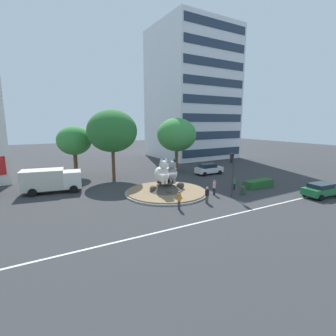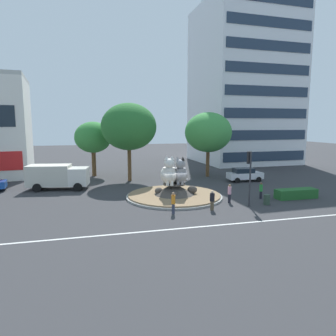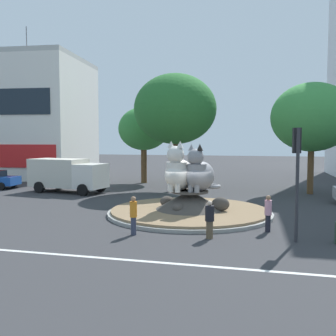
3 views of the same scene
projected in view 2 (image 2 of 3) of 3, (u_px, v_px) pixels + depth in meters
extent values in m
plane|color=#333335|center=(174.00, 197.00, 29.40)|extent=(160.00, 160.00, 0.00)
cube|color=silver|center=(208.00, 226.00, 21.06)|extent=(112.00, 0.20, 0.01)
cylinder|color=gray|center=(174.00, 196.00, 29.39)|extent=(9.28, 9.28, 0.18)
cylinder|color=#846B4C|center=(174.00, 195.00, 29.37)|extent=(8.91, 8.91, 0.12)
cone|color=#423D38|center=(174.00, 189.00, 29.29)|extent=(3.84, 3.84, 1.06)
cylinder|color=#423D38|center=(174.00, 184.00, 29.22)|extent=(2.11, 2.11, 0.12)
ellipsoid|color=#423D38|center=(192.00, 190.00, 29.55)|extent=(0.97, 0.73, 0.78)
ellipsoid|color=#423D38|center=(169.00, 188.00, 30.97)|extent=(0.52, 0.45, 0.42)
ellipsoid|color=#423D38|center=(159.00, 191.00, 29.35)|extent=(0.80, 0.82, 0.64)
ellipsoid|color=#423D38|center=(174.00, 195.00, 28.01)|extent=(0.63, 0.63, 0.50)
ellipsoid|color=silver|center=(168.00, 175.00, 28.91)|extent=(1.83, 2.60, 1.76)
cylinder|color=silver|center=(169.00, 173.00, 28.41)|extent=(1.28, 1.28, 1.10)
sphere|color=silver|center=(169.00, 164.00, 28.10)|extent=(0.97, 0.97, 0.97)
torus|color=silver|center=(171.00, 180.00, 30.03)|extent=(1.05, 1.05, 0.22)
cone|color=silver|center=(172.00, 158.00, 28.05)|extent=(0.44, 0.44, 0.40)
cone|color=silver|center=(166.00, 158.00, 27.98)|extent=(0.44, 0.44, 0.40)
cylinder|color=silver|center=(172.00, 183.00, 28.17)|extent=(0.31, 0.31, 0.44)
cylinder|color=silver|center=(167.00, 183.00, 28.12)|extent=(0.31, 0.31, 0.44)
ellipsoid|color=gray|center=(180.00, 175.00, 29.29)|extent=(1.99, 2.58, 1.66)
cylinder|color=gray|center=(180.00, 173.00, 28.81)|extent=(1.32, 1.32, 1.04)
sphere|color=gray|center=(180.00, 164.00, 28.51)|extent=(0.91, 0.91, 0.91)
torus|color=gray|center=(183.00, 180.00, 30.30)|extent=(1.15, 1.15, 0.21)
cone|color=black|center=(183.00, 159.00, 28.43)|extent=(0.46, 0.46, 0.37)
cone|color=gray|center=(178.00, 159.00, 28.44)|extent=(0.46, 0.46, 0.37)
cylinder|color=gray|center=(182.00, 183.00, 28.55)|extent=(0.29, 0.29, 0.41)
cylinder|color=gray|center=(178.00, 183.00, 28.56)|extent=(0.29, 0.29, 0.41)
cylinder|color=#2D2D33|center=(250.00, 179.00, 25.83)|extent=(0.14, 0.14, 4.73)
cube|color=black|center=(249.00, 158.00, 25.76)|extent=(0.36, 0.29, 1.05)
sphere|color=#360606|center=(249.00, 154.00, 25.79)|extent=(0.18, 0.18, 0.18)
sphere|color=orange|center=(249.00, 158.00, 25.83)|extent=(0.18, 0.18, 0.18)
sphere|color=black|center=(248.00, 161.00, 25.88)|extent=(0.18, 0.18, 0.18)
cube|color=silver|center=(243.00, 86.00, 56.00)|extent=(16.71, 16.18, 28.15)
cube|color=#233347|center=(265.00, 156.00, 50.24)|extent=(15.28, 0.55, 1.60)
cube|color=#233347|center=(266.00, 135.00, 49.74)|extent=(15.28, 0.55, 1.60)
cube|color=#233347|center=(267.00, 113.00, 49.24)|extent=(15.28, 0.55, 1.60)
cube|color=#233347|center=(268.00, 91.00, 48.73)|extent=(15.28, 0.55, 1.60)
cube|color=#233347|center=(269.00, 68.00, 48.23)|extent=(15.28, 0.55, 1.60)
cube|color=#233347|center=(270.00, 45.00, 47.73)|extent=(15.28, 0.55, 1.60)
cube|color=#233347|center=(271.00, 22.00, 47.22)|extent=(15.28, 0.55, 1.60)
cube|color=#235B28|center=(296.00, 194.00, 28.94)|extent=(4.07, 1.20, 0.90)
cylinder|color=brown|center=(94.00, 164.00, 41.33)|extent=(0.57, 0.57, 3.33)
ellipsoid|color=#337F38|center=(93.00, 137.00, 40.81)|extent=(4.91, 4.91, 4.18)
cylinder|color=brown|center=(208.00, 164.00, 40.97)|extent=(0.47, 0.47, 3.47)
ellipsoid|color=#3D8E42|center=(208.00, 132.00, 40.37)|extent=(6.24, 6.24, 5.30)
cylinder|color=brown|center=(130.00, 165.00, 37.65)|extent=(0.46, 0.46, 4.03)
ellipsoid|color=#286B2D|center=(129.00, 127.00, 36.97)|extent=(6.75, 6.75, 5.74)
cylinder|color=brown|center=(212.00, 206.00, 24.95)|extent=(0.29, 0.29, 0.76)
cylinder|color=black|center=(212.00, 197.00, 24.85)|extent=(0.39, 0.39, 0.66)
sphere|color=beige|center=(212.00, 192.00, 24.79)|extent=(0.22, 0.22, 0.22)
cylinder|color=black|center=(261.00, 195.00, 28.74)|extent=(0.23, 0.23, 0.74)
cylinder|color=#288C38|center=(261.00, 188.00, 28.64)|extent=(0.31, 0.31, 0.64)
sphere|color=brown|center=(261.00, 184.00, 28.58)|extent=(0.21, 0.21, 0.21)
cylinder|color=#33384C|center=(173.00, 209.00, 23.93)|extent=(0.24, 0.24, 0.80)
cylinder|color=orange|center=(173.00, 200.00, 23.82)|extent=(0.32, 0.32, 0.70)
sphere|color=#936B4C|center=(173.00, 194.00, 23.76)|extent=(0.23, 0.23, 0.23)
cylinder|color=black|center=(229.00, 198.00, 27.33)|extent=(0.24, 0.24, 0.78)
cylinder|color=pink|center=(230.00, 190.00, 27.22)|extent=(0.32, 0.32, 0.68)
sphere|color=#936B4C|center=(230.00, 185.00, 27.16)|extent=(0.23, 0.23, 0.23)
cube|color=silver|center=(245.00, 176.00, 37.63)|extent=(4.34, 1.82, 0.77)
cube|color=#19232D|center=(243.00, 170.00, 37.49)|extent=(2.45, 1.57, 0.56)
cylinder|color=black|center=(252.00, 177.00, 38.83)|extent=(0.65, 0.24, 0.64)
cylinder|color=black|center=(259.00, 179.00, 37.18)|extent=(0.65, 0.24, 0.64)
cylinder|color=black|center=(231.00, 178.00, 38.20)|extent=(0.65, 0.24, 0.64)
cylinder|color=black|center=(237.00, 180.00, 36.55)|extent=(0.65, 0.24, 0.64)
cube|color=silver|center=(79.00, 176.00, 33.01)|extent=(2.26, 2.66, 1.89)
cube|color=beige|center=(49.00, 175.00, 32.71)|extent=(4.74, 3.07, 2.23)
cylinder|color=black|center=(82.00, 183.00, 34.33)|extent=(0.94, 0.44, 0.90)
cylinder|color=black|center=(78.00, 187.00, 31.98)|extent=(0.94, 0.44, 0.90)
cylinder|color=black|center=(44.00, 183.00, 33.97)|extent=(0.94, 0.44, 0.90)
cylinder|color=black|center=(37.00, 188.00, 31.61)|extent=(0.94, 0.44, 0.90)
cylinder|color=#2D4233|center=(267.00, 200.00, 26.67)|extent=(0.56, 0.56, 0.90)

